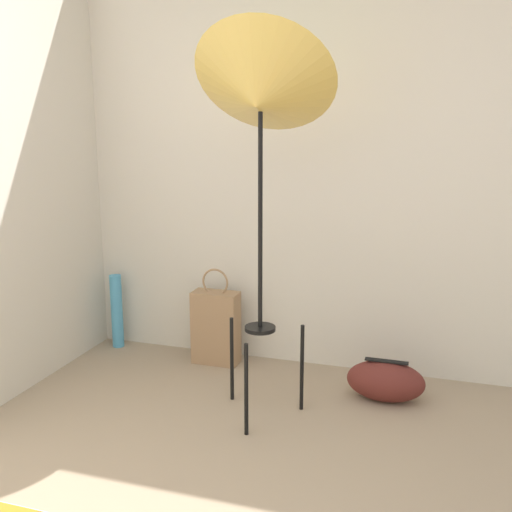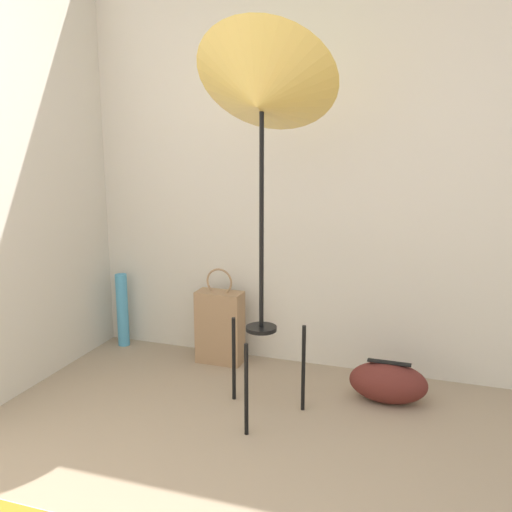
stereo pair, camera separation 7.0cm
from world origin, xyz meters
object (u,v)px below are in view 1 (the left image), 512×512
duffel_bag (386,381)px  paper_roll (117,311)px  photo_umbrella (260,96)px  tote_bag (216,327)px

duffel_bag → paper_roll: (-1.77, 0.27, 0.13)m
duffel_bag → paper_roll: bearing=171.2°
photo_umbrella → duffel_bag: size_ratio=4.62×
duffel_bag → paper_roll: 1.80m
photo_umbrella → duffel_bag: photo_umbrella is taller
tote_bag → paper_roll: (-0.72, 0.06, 0.01)m
photo_umbrella → paper_roll: size_ratio=3.92×
photo_umbrella → tote_bag: size_ratio=3.18×
tote_bag → duffel_bag: bearing=-11.6°
tote_bag → paper_roll: 0.72m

